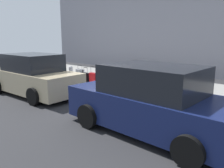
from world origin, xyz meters
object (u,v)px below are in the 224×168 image
suitcase_navy_7 (102,79)px  parking_meter (202,80)px  parked_car_navy_0 (152,102)px  bollard_post (61,72)px  suitcase_teal_4 (129,85)px  suitcase_red_8 (93,79)px  suitcase_maroon_5 (122,81)px  suitcase_silver_10 (80,76)px  suitcase_black_9 (86,78)px  suitcase_red_1 (162,91)px  suitcase_olive_6 (111,81)px  suitcase_black_2 (149,88)px  parked_car_beige_1 (33,76)px  suitcase_navy_0 (174,94)px  suitcase_silver_3 (139,87)px  fire_hydrant (71,73)px

suitcase_navy_7 → parking_meter: parking_meter is taller
parked_car_navy_0 → bollard_post: bearing=-18.5°
suitcase_teal_4 → bollard_post: (4.48, 0.10, 0.07)m
suitcase_red_8 → bollard_post: 2.36m
suitcase_maroon_5 → suitcase_silver_10: size_ratio=1.11×
suitcase_black_9 → parking_meter: bearing=-176.6°
suitcase_red_1 → suitcase_olive_6: size_ratio=0.85×
suitcase_navy_7 → suitcase_red_8: size_ratio=0.84×
suitcase_black_2 → parking_meter: size_ratio=0.74×
suitcase_maroon_5 → suitcase_red_8: suitcase_maroon_5 is taller
suitcase_olive_6 → suitcase_navy_7: bearing=-0.2°
suitcase_olive_6 → suitcase_black_9: suitcase_olive_6 is taller
suitcase_olive_6 → suitcase_red_8: (1.11, -0.01, -0.05)m
parked_car_beige_1 → suitcase_red_1: bearing=-150.0°
suitcase_silver_10 → parking_meter: size_ratio=0.69×
suitcase_red_8 → parked_car_beige_1: (0.94, 2.51, 0.35)m
suitcase_navy_0 → parked_car_beige_1: (5.06, 2.51, 0.39)m
suitcase_silver_10 → suitcase_silver_3: bearing=179.9°
suitcase_navy_7 → suitcase_silver_10: 1.52m
suitcase_red_1 → suitcase_teal_4: size_ratio=1.10×
suitcase_black_9 → parked_car_navy_0: bearing=154.9°
suitcase_black_2 → bollard_post: suitcase_black_2 is taller
suitcase_maroon_5 → parking_meter: bearing=-177.0°
fire_hydrant → suitcase_olive_6: bearing=179.1°
suitcase_silver_10 → fire_hydrant: suitcase_silver_10 is taller
suitcase_silver_3 → parking_meter: (-2.36, -0.29, 0.52)m
suitcase_navy_0 → parked_car_beige_1: bearing=26.4°
suitcase_navy_0 → suitcase_silver_3: suitcase_navy_0 is taller
suitcase_navy_0 → suitcase_black_9: suitcase_navy_0 is taller
suitcase_navy_0 → parking_meter: 1.06m
bollard_post → suitcase_navy_0: bearing=-179.0°
suitcase_teal_4 → bollard_post: bearing=1.3°
suitcase_navy_0 → parked_car_beige_1: size_ratio=0.19×
suitcase_navy_0 → suitcase_red_1: suitcase_navy_0 is taller
parking_meter → fire_hydrant: bearing=2.1°
suitcase_black_2 → suitcase_silver_3: (0.48, 0.01, -0.03)m
suitcase_silver_3 → suitcase_teal_4: size_ratio=0.95×
suitcase_navy_0 → suitcase_red_1: (0.54, -0.10, 0.01)m
bollard_post → parked_car_navy_0: size_ratio=0.18×
suitcase_teal_4 → bollard_post: size_ratio=0.90×
suitcase_teal_4 → suitcase_red_8: 2.13m
suitcase_olive_6 → fire_hydrant: (2.84, -0.04, 0.05)m
suitcase_teal_4 → suitcase_silver_10: suitcase_silver_10 is taller
suitcase_silver_10 → suitcase_teal_4: bearing=179.7°
suitcase_silver_3 → suitcase_navy_7: bearing=0.0°
parked_car_navy_0 → suitcase_black_2: bearing=-55.8°
suitcase_black_2 → parked_car_beige_1: 4.75m
suitcase_teal_4 → parked_car_beige_1: size_ratio=0.16×
suitcase_black_9 → bollard_post: (1.86, 0.07, 0.12)m
suitcase_red_1 → suitcase_red_8: 3.58m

